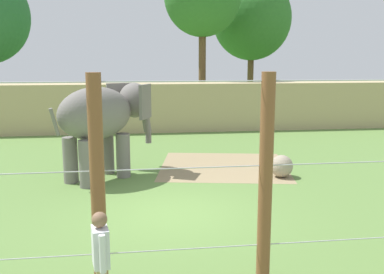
# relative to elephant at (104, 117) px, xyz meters

# --- Properties ---
(ground_plane) EXTENTS (120.00, 120.00, 0.00)m
(ground_plane) POSITION_rel_elephant_xyz_m (1.79, -3.51, -1.98)
(ground_plane) COLOR #5B7F3D
(dirt_patch) EXTENTS (5.10, 5.00, 0.01)m
(dirt_patch) POSITION_rel_elephant_xyz_m (4.07, 0.94, -1.97)
(dirt_patch) COLOR #937F5B
(dirt_patch) RESTS_ON ground
(embankment_wall) EXTENTS (36.00, 1.80, 2.51)m
(embankment_wall) POSITION_rel_elephant_xyz_m (1.79, 9.15, -0.72)
(embankment_wall) COLOR tan
(embankment_wall) RESTS_ON ground
(elephant) EXTENTS (3.39, 3.33, 2.99)m
(elephant) POSITION_rel_elephant_xyz_m (0.00, 0.00, 0.00)
(elephant) COLOR slate
(elephant) RESTS_ON ground
(enrichment_ball) EXTENTS (0.72, 0.72, 0.72)m
(enrichment_ball) POSITION_rel_elephant_xyz_m (5.63, -0.71, -1.62)
(enrichment_ball) COLOR gray
(enrichment_ball) RESTS_ON ground
(cable_fence) EXTENTS (9.74, 0.23, 3.56)m
(cable_fence) POSITION_rel_elephant_xyz_m (1.76, -7.00, -0.19)
(cable_fence) COLOR brown
(cable_fence) RESTS_ON ground
(zookeeper) EXTENTS (0.28, 0.58, 1.67)m
(zookeeper) POSITION_rel_elephant_xyz_m (0.45, -7.87, -1.05)
(zookeeper) COLOR tan
(zookeeper) RESTS_ON ground
(tree_right_of_centre) EXTENTS (5.58, 5.58, 9.54)m
(tree_right_of_centre) POSITION_rel_elephant_xyz_m (9.41, 17.12, 4.61)
(tree_right_of_centre) COLOR brown
(tree_right_of_centre) RESTS_ON ground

